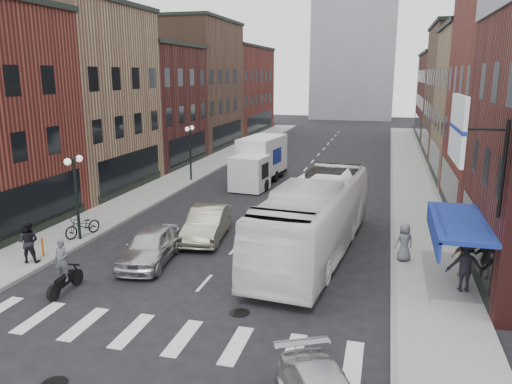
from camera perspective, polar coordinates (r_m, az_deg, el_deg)
ground at (r=18.66m, az=-7.02°, el=-11.48°), size 160.00×160.00×0.00m
sidewalk_left at (r=41.26m, az=-6.76°, el=2.49°), size 3.00×74.00×0.15m
sidewalk_right at (r=38.51m, az=17.52°, el=1.17°), size 3.00×74.00×0.15m
curb_left at (r=40.75m, az=-4.79°, el=2.29°), size 0.20×74.00×0.16m
curb_right at (r=38.47m, az=15.28°, el=1.20°), size 0.20×74.00×0.16m
crosswalk_stripes at (r=16.22m, az=-11.08°, el=-15.69°), size 12.00×2.20×0.01m
bldg_left_mid_a at (r=36.64m, az=-21.40°, el=9.89°), size 10.30×10.20×12.30m
bldg_left_mid_b at (r=45.17m, az=-13.80°, el=9.64°), size 10.30×10.20×10.30m
bldg_left_far_a at (r=55.03m, az=-8.35°, el=12.05°), size 10.30×12.20×13.30m
bldg_left_far_b at (r=68.16m, az=-3.65°, el=11.56°), size 10.30×16.20×11.30m
bldg_right_mid_b at (r=40.64m, az=27.24°, el=8.89°), size 10.30×10.20×11.30m
bldg_right_far_a at (r=51.41m, az=24.76°, el=10.34°), size 10.30×12.20×12.30m
bldg_right_far_b at (r=65.28m, az=22.64°, el=10.05°), size 10.30×16.20×10.30m
awning_blue at (r=19.06m, az=21.69°, el=-3.38°), size 1.80×5.00×0.78m
billboard_sign at (r=16.40m, az=22.35°, el=6.50°), size 1.52×3.00×3.70m
streetlamp_near at (r=24.55m, az=-19.95°, el=1.06°), size 0.32×1.22×4.11m
streetlamp_far at (r=36.73m, az=-7.55°, el=5.61°), size 0.32×1.22×4.11m
bike_rack at (r=23.19m, az=-23.66°, el=-6.04°), size 0.08×0.68×0.80m
box_truck at (r=36.10m, az=0.33°, el=3.51°), size 2.86×7.74×3.28m
motorcycle_rider at (r=19.50m, az=-21.17°, el=-8.14°), size 0.60×2.02×2.05m
transit_bus at (r=22.04m, az=6.71°, el=-2.90°), size 3.97×12.19×3.33m
sedan_left_near at (r=21.55m, az=-12.02°, el=-6.06°), size 2.31×4.60×1.50m
sedan_left_far at (r=24.20m, az=-5.60°, el=-3.62°), size 2.21×4.80×1.52m
parked_bicycle at (r=25.48m, az=-19.19°, el=-3.68°), size 1.30×2.07×1.03m
ped_left_solo at (r=22.76m, az=-24.59°, el=-5.17°), size 0.97×0.72×1.79m
ped_right_a at (r=19.57m, az=22.81°, el=-7.66°), size 1.29×0.65×1.98m
ped_right_b at (r=20.89m, az=22.74°, el=-6.87°), size 1.00×0.60×1.62m
ped_right_c at (r=21.81m, az=16.59°, el=-5.52°), size 0.94×0.81×1.62m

